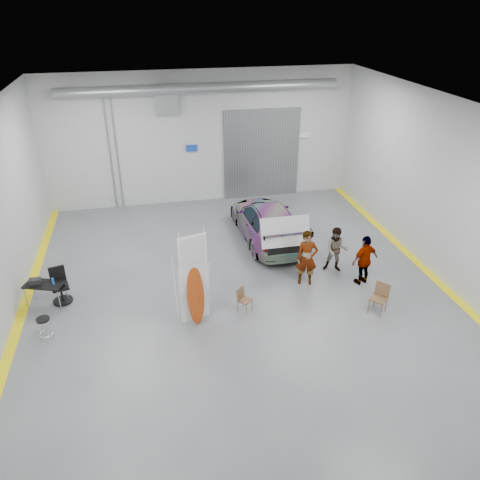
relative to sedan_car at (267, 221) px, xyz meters
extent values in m
plane|color=#5C5E63|center=(-1.91, -3.49, -0.76)|extent=(16.00, 16.00, 0.00)
cube|color=#B5B7BA|center=(5.09, -3.49, 2.24)|extent=(0.02, 16.00, 6.00)
cube|color=#B5B7BA|center=(-1.91, 4.51, 2.24)|extent=(14.00, 0.02, 6.00)
cube|color=#B5B7BA|center=(-1.91, -11.49, 2.24)|extent=(14.00, 0.02, 6.00)
cube|color=silver|center=(-1.91, -3.49, 5.24)|extent=(14.00, 16.00, 0.02)
cube|color=gray|center=(0.89, 4.43, 1.34)|extent=(3.60, 0.12, 4.20)
cube|color=gray|center=(-3.41, 4.43, 4.04)|extent=(1.00, 0.50, 1.20)
cylinder|color=gray|center=(-1.91, 3.91, 4.54)|extent=(11.90, 0.44, 0.44)
cube|color=#1540B1|center=(-2.41, 4.43, 1.84)|extent=(0.50, 0.04, 0.30)
cube|color=white|center=(2.89, 4.43, 2.14)|extent=(0.70, 0.04, 0.25)
cylinder|color=gray|center=(-5.71, 4.43, 1.74)|extent=(0.08, 0.08, 5.00)
cylinder|color=gray|center=(-6.01, 4.43, 1.74)|extent=(0.08, 0.08, 5.00)
cube|color=yellow|center=(-8.76, -3.49, -0.75)|extent=(0.30, 16.00, 0.01)
cube|color=yellow|center=(4.94, -3.49, -0.75)|extent=(0.30, 16.00, 0.01)
imported|color=white|center=(0.00, 0.00, 0.00)|extent=(2.30, 5.29, 1.52)
imported|color=#957751|center=(0.43, -3.48, 0.22)|extent=(0.81, 0.63, 1.95)
imported|color=slate|center=(1.72, -2.91, 0.08)|extent=(1.00, 0.90, 1.67)
imported|color=brown|center=(2.33, -3.89, 0.14)|extent=(1.12, 0.71, 1.80)
cube|color=white|center=(-3.57, -4.84, 0.28)|extent=(0.86, 0.26, 1.88)
ellipsoid|color=#D15A12|center=(-3.57, -4.92, 0.23)|extent=(0.57, 0.37, 1.98)
cube|color=white|center=(-3.57, -4.86, 1.69)|extent=(0.83, 0.26, 0.99)
cylinder|color=white|center=(-3.94, -4.84, 0.81)|extent=(0.03, 0.03, 3.13)
cylinder|color=white|center=(-3.21, -4.84, 0.81)|extent=(0.03, 0.03, 3.13)
cube|color=brown|center=(-1.95, -4.62, -0.36)|extent=(0.52, 0.52, 0.04)
cube|color=brown|center=(-1.95, -4.45, -0.15)|extent=(0.32, 0.31, 0.36)
cube|color=brown|center=(2.06, -5.55, -0.26)|extent=(0.64, 0.64, 0.04)
cube|color=brown|center=(2.06, -5.34, -0.01)|extent=(0.37, 0.42, 0.44)
cylinder|color=black|center=(-7.80, -4.80, -0.02)|extent=(0.37, 0.37, 0.05)
torus|color=silver|center=(-7.80, -4.80, -0.52)|extent=(0.39, 0.39, 0.02)
cylinder|color=gray|center=(-8.59, -3.19, -0.40)|extent=(0.03, 0.03, 0.72)
cylinder|color=gray|center=(-7.48, -3.19, -0.40)|extent=(0.03, 0.03, 0.72)
cylinder|color=gray|center=(-8.59, -2.68, -0.40)|extent=(0.03, 0.03, 0.72)
cylinder|color=gray|center=(-7.48, -2.68, -0.40)|extent=(0.03, 0.03, 0.72)
cube|color=black|center=(-8.03, -2.94, -0.01)|extent=(1.34, 0.96, 0.04)
cylinder|color=#1A56A1|center=(-7.73, -3.04, 0.12)|extent=(0.08, 0.08, 0.22)
cube|color=black|center=(-8.29, -2.89, 0.10)|extent=(0.35, 0.22, 0.18)
cylinder|color=black|center=(-7.58, -2.92, -0.71)|extent=(0.62, 0.62, 0.04)
cylinder|color=black|center=(-7.58, -2.92, -0.45)|extent=(0.07, 0.07, 0.53)
cube|color=black|center=(-7.58, -2.92, -0.18)|extent=(0.62, 0.62, 0.08)
cube|color=black|center=(-7.58, -2.67, 0.16)|extent=(0.49, 0.18, 0.56)
cube|color=silver|center=(0.00, -2.36, 0.78)|extent=(1.77, 1.07, 0.04)
camera|label=1|loc=(-4.60, -16.25, 8.06)|focal=35.00mm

